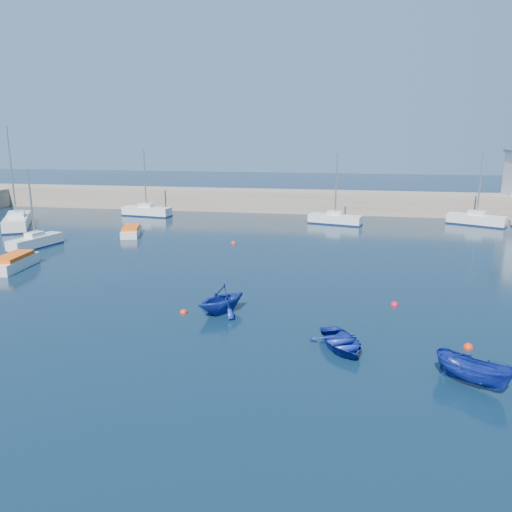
% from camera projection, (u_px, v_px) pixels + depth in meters
% --- Properties ---
extents(ground, '(220.00, 220.00, 0.00)m').
position_uv_depth(ground, '(185.00, 383.00, 20.07)').
color(ground, '#0B1F31').
rests_on(ground, ground).
extents(back_wall, '(96.00, 4.50, 2.60)m').
position_uv_depth(back_wall, '(296.00, 201.00, 63.74)').
color(back_wall, gray).
rests_on(back_wall, ground).
extents(sailboat_3, '(2.58, 5.27, 6.82)m').
position_uv_depth(sailboat_3, '(35.00, 241.00, 43.63)').
color(sailboat_3, silver).
rests_on(sailboat_3, ground).
extents(sailboat_4, '(5.97, 8.05, 10.44)m').
position_uv_depth(sailboat_4, '(17.00, 221.00, 52.97)').
color(sailboat_4, silver).
rests_on(sailboat_4, ground).
extents(sailboat_5, '(6.21, 2.61, 8.00)m').
position_uv_depth(sailboat_5, '(147.00, 211.00, 60.40)').
color(sailboat_5, silver).
rests_on(sailboat_5, ground).
extents(sailboat_6, '(6.02, 3.09, 7.69)m').
position_uv_depth(sailboat_6, '(335.00, 219.00, 55.00)').
color(sailboat_6, silver).
rests_on(sailboat_6, ground).
extents(sailboat_7, '(6.09, 4.19, 7.99)m').
position_uv_depth(sailboat_7, '(476.00, 219.00, 54.36)').
color(sailboat_7, silver).
rests_on(sailboat_7, ground).
extents(motorboat_1, '(1.91, 4.57, 1.09)m').
position_uv_depth(motorboat_1, '(14.00, 262.00, 36.84)').
color(motorboat_1, silver).
rests_on(motorboat_1, ground).
extents(motorboat_2, '(2.72, 4.66, 0.91)m').
position_uv_depth(motorboat_2, '(131.00, 231.00, 49.06)').
color(motorboat_2, silver).
rests_on(motorboat_2, ground).
extents(dinghy_center, '(3.53, 4.02, 0.69)m').
position_uv_depth(dinghy_center, '(341.00, 342.00, 23.15)').
color(dinghy_center, navy).
rests_on(dinghy_center, ground).
extents(dinghy_left, '(4.03, 4.11, 1.64)m').
position_uv_depth(dinghy_left, '(221.00, 299.00, 27.69)').
color(dinghy_left, navy).
rests_on(dinghy_left, ground).
extents(dinghy_right, '(3.22, 2.83, 1.21)m').
position_uv_depth(dinghy_right, '(473.00, 372.00, 19.74)').
color(dinghy_right, navy).
rests_on(dinghy_right, ground).
extents(buoy_0, '(0.42, 0.42, 0.42)m').
position_uv_depth(buoy_0, '(184.00, 313.00, 27.91)').
color(buoy_0, red).
rests_on(buoy_0, ground).
extents(buoy_1, '(0.48, 0.48, 0.48)m').
position_uv_depth(buoy_1, '(394.00, 305.00, 29.16)').
color(buoy_1, red).
rests_on(buoy_1, ground).
extents(buoy_2, '(0.47, 0.47, 0.47)m').
position_uv_depth(buoy_2, '(468.00, 348.00, 23.37)').
color(buoy_2, red).
rests_on(buoy_2, ground).
extents(buoy_3, '(0.48, 0.48, 0.48)m').
position_uv_depth(buoy_3, '(234.00, 244.00, 45.39)').
color(buoy_3, red).
rests_on(buoy_3, ground).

